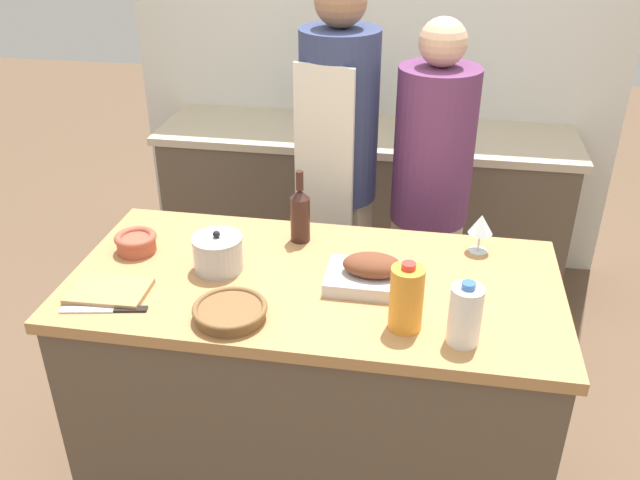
{
  "coord_description": "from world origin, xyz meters",
  "views": [
    {
      "loc": [
        0.34,
        -1.84,
        2.1
      ],
      "look_at": [
        0.0,
        0.12,
        1.01
      ],
      "focal_mm": 38.0,
      "sensor_mm": 36.0,
      "label": 1
    }
  ],
  "objects_px": {
    "wicker_basket": "(230,311)",
    "juice_jug": "(406,298)",
    "stock_pot": "(218,253)",
    "milk_jug": "(465,315)",
    "condiment_bottle_tall": "(323,121)",
    "person_cook_aproned": "(338,166)",
    "stand_mixer": "(335,99)",
    "condiment_bottle_short": "(414,111)",
    "knife_chef": "(107,310)",
    "mixing_bowl": "(136,242)",
    "wine_glass_left": "(481,225)",
    "person_cook_guest": "(430,192)",
    "cutting_board": "(109,291)",
    "roasting_pan": "(372,274)",
    "wine_bottle_green": "(300,214)"
  },
  "relations": [
    {
      "from": "juice_jug",
      "to": "person_cook_guest",
      "type": "bearing_deg",
      "value": 87.35
    },
    {
      "from": "wicker_basket",
      "to": "stand_mixer",
      "type": "relative_size",
      "value": 0.74
    },
    {
      "from": "stock_pot",
      "to": "wine_glass_left",
      "type": "height_order",
      "value": "stock_pot"
    },
    {
      "from": "condiment_bottle_short",
      "to": "knife_chef",
      "type": "bearing_deg",
      "value": -113.52
    },
    {
      "from": "wine_glass_left",
      "to": "knife_chef",
      "type": "relative_size",
      "value": 0.53
    },
    {
      "from": "stand_mixer",
      "to": "person_cook_guest",
      "type": "distance_m",
      "value": 1.01
    },
    {
      "from": "stock_pot",
      "to": "person_cook_aproned",
      "type": "xyz_separation_m",
      "value": [
        0.28,
        0.81,
        -0.0
      ]
    },
    {
      "from": "wine_bottle_green",
      "to": "person_cook_aproned",
      "type": "distance_m",
      "value": 0.57
    },
    {
      "from": "wicker_basket",
      "to": "mixing_bowl",
      "type": "distance_m",
      "value": 0.55
    },
    {
      "from": "juice_jug",
      "to": "condiment_bottle_tall",
      "type": "height_order",
      "value": "juice_jug"
    },
    {
      "from": "cutting_board",
      "to": "mixing_bowl",
      "type": "bearing_deg",
      "value": 94.8
    },
    {
      "from": "roasting_pan",
      "to": "wine_glass_left",
      "type": "distance_m",
      "value": 0.45
    },
    {
      "from": "mixing_bowl",
      "to": "juice_jug",
      "type": "xyz_separation_m",
      "value": [
        0.95,
        -0.29,
        0.06
      ]
    },
    {
      "from": "cutting_board",
      "to": "person_cook_aproned",
      "type": "bearing_deg",
      "value": 60.52
    },
    {
      "from": "condiment_bottle_tall",
      "to": "person_cook_aproned",
      "type": "xyz_separation_m",
      "value": [
        0.17,
        -0.63,
        0.02
      ]
    },
    {
      "from": "person_cook_aproned",
      "to": "mixing_bowl",
      "type": "bearing_deg",
      "value": -114.06
    },
    {
      "from": "milk_jug",
      "to": "stand_mixer",
      "type": "relative_size",
      "value": 0.64
    },
    {
      "from": "stand_mixer",
      "to": "condiment_bottle_tall",
      "type": "xyz_separation_m",
      "value": [
        -0.03,
        -0.21,
        -0.05
      ]
    },
    {
      "from": "mixing_bowl",
      "to": "stand_mixer",
      "type": "relative_size",
      "value": 0.48
    },
    {
      "from": "stand_mixer",
      "to": "condiment_bottle_tall",
      "type": "distance_m",
      "value": 0.22
    },
    {
      "from": "stock_pot",
      "to": "condiment_bottle_short",
      "type": "xyz_separation_m",
      "value": [
        0.56,
        1.61,
        0.0
      ]
    },
    {
      "from": "stock_pot",
      "to": "stand_mixer",
      "type": "xyz_separation_m",
      "value": [
        0.14,
        1.66,
        0.03
      ]
    },
    {
      "from": "condiment_bottle_tall",
      "to": "stand_mixer",
      "type": "bearing_deg",
      "value": 81.38
    },
    {
      "from": "milk_jug",
      "to": "condiment_bottle_tall",
      "type": "relative_size",
      "value": 1.19
    },
    {
      "from": "milk_jug",
      "to": "condiment_bottle_short",
      "type": "bearing_deg",
      "value": 97.04
    },
    {
      "from": "condiment_bottle_tall",
      "to": "person_cook_guest",
      "type": "height_order",
      "value": "person_cook_guest"
    },
    {
      "from": "mixing_bowl",
      "to": "roasting_pan",
      "type": "bearing_deg",
      "value": -5.41
    },
    {
      "from": "stand_mixer",
      "to": "mixing_bowl",
      "type": "bearing_deg",
      "value": -106.06
    },
    {
      "from": "condiment_bottle_tall",
      "to": "person_cook_guest",
      "type": "xyz_separation_m",
      "value": [
        0.57,
        -0.64,
        -0.07
      ]
    },
    {
      "from": "wine_glass_left",
      "to": "condiment_bottle_tall",
      "type": "xyz_separation_m",
      "value": [
        -0.75,
        1.18,
        -0.06
      ]
    },
    {
      "from": "roasting_pan",
      "to": "wine_bottle_green",
      "type": "xyz_separation_m",
      "value": [
        -0.28,
        0.26,
        0.06
      ]
    },
    {
      "from": "stock_pot",
      "to": "wine_glass_left",
      "type": "bearing_deg",
      "value": 17.43
    },
    {
      "from": "knife_chef",
      "to": "condiment_bottle_tall",
      "type": "height_order",
      "value": "condiment_bottle_tall"
    },
    {
      "from": "person_cook_aproned",
      "to": "condiment_bottle_tall",
      "type": "bearing_deg",
      "value": 119.73
    },
    {
      "from": "condiment_bottle_short",
      "to": "milk_jug",
      "type": "bearing_deg",
      "value": -82.96
    },
    {
      "from": "stand_mixer",
      "to": "condiment_bottle_short",
      "type": "relative_size",
      "value": 1.43
    },
    {
      "from": "wicker_basket",
      "to": "stock_pot",
      "type": "xyz_separation_m",
      "value": [
        -0.12,
        0.27,
        0.04
      ]
    },
    {
      "from": "wicker_basket",
      "to": "stand_mixer",
      "type": "distance_m",
      "value": 1.93
    },
    {
      "from": "mixing_bowl",
      "to": "knife_chef",
      "type": "relative_size",
      "value": 0.55
    },
    {
      "from": "wicker_basket",
      "to": "juice_jug",
      "type": "bearing_deg",
      "value": 5.06
    },
    {
      "from": "knife_chef",
      "to": "cutting_board",
      "type": "bearing_deg",
      "value": 110.66
    },
    {
      "from": "wicker_basket",
      "to": "knife_chef",
      "type": "relative_size",
      "value": 0.85
    },
    {
      "from": "wine_bottle_green",
      "to": "person_cook_guest",
      "type": "height_order",
      "value": "person_cook_guest"
    },
    {
      "from": "wicker_basket",
      "to": "wine_bottle_green",
      "type": "bearing_deg",
      "value": 77.82
    },
    {
      "from": "roasting_pan",
      "to": "milk_jug",
      "type": "xyz_separation_m",
      "value": [
        0.28,
        -0.25,
        0.05
      ]
    },
    {
      "from": "wine_glass_left",
      "to": "person_cook_guest",
      "type": "xyz_separation_m",
      "value": [
        -0.18,
        0.54,
        -0.13
      ]
    },
    {
      "from": "roasting_pan",
      "to": "stand_mixer",
      "type": "bearing_deg",
      "value": 102.59
    },
    {
      "from": "knife_chef",
      "to": "person_cook_guest",
      "type": "xyz_separation_m",
      "value": [
        0.94,
        1.1,
        -0.04
      ]
    },
    {
      "from": "person_cook_guest",
      "to": "milk_jug",
      "type": "bearing_deg",
      "value": -63.06
    },
    {
      "from": "juice_jug",
      "to": "condiment_bottle_short",
      "type": "relative_size",
      "value": 1.01
    }
  ]
}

